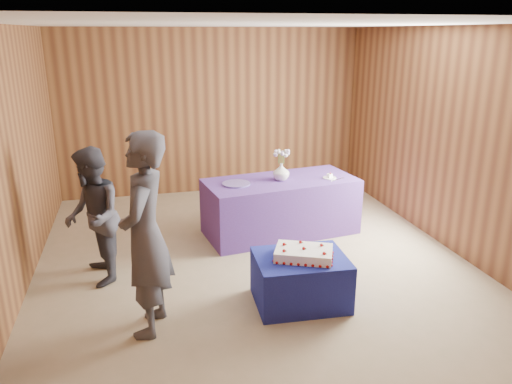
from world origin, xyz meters
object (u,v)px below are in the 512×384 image
object	(u,v)px
vase	(281,172)
cake_table	(300,280)
serving_table	(280,206)
sheet_cake	(304,253)
guest_left	(145,236)
guest_right	(93,217)

from	to	relation	value
vase	cake_table	bearing A→B (deg)	-100.27
serving_table	sheet_cake	xyz separation A→B (m)	(-0.31, -1.85, 0.18)
vase	guest_left	bearing A→B (deg)	-133.09
guest_right	serving_table	bearing A→B (deg)	101.79
cake_table	guest_left	xyz separation A→B (m)	(-1.48, -0.12, 0.68)
guest_left	guest_right	distance (m)	1.22
sheet_cake	guest_left	world-z (taller)	guest_left
vase	guest_left	size ratio (longest dim) A/B	0.12
sheet_cake	guest_left	size ratio (longest dim) A/B	0.37
vase	guest_left	distance (m)	2.66
sheet_cake	guest_right	world-z (taller)	guest_right
guest_left	cake_table	bearing A→B (deg)	109.95
cake_table	guest_right	size ratio (longest dim) A/B	0.60
serving_table	vase	size ratio (longest dim) A/B	8.85
serving_table	sheet_cake	world-z (taller)	serving_table
vase	guest_right	distance (m)	2.49
sheet_cake	cake_table	bearing A→B (deg)	150.06
guest_left	sheet_cake	bearing A→B (deg)	108.97
sheet_cake	vase	bearing A→B (deg)	104.43
cake_table	guest_left	distance (m)	1.64
guest_left	guest_right	xyz separation A→B (m)	(-0.52, 1.09, -0.18)
serving_table	vase	distance (m)	0.49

